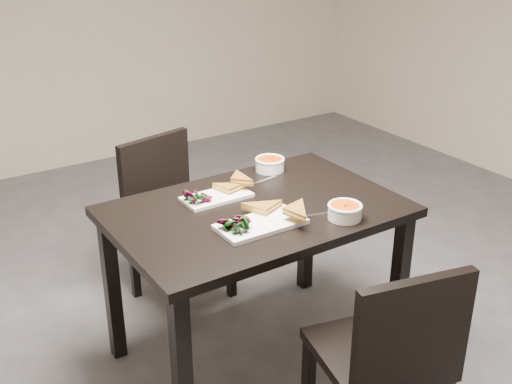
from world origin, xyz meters
TOP-DOWN VIEW (x-y plane):
  - ground at (0.00, 0.00)m, footprint 5.00×5.00m
  - table at (-0.30, -0.32)m, footprint 1.20×0.80m
  - chair_near at (-0.26, -1.10)m, footprint 0.50×0.50m
  - chair_far at (-0.38, 0.37)m, footprint 0.50×0.50m
  - plate_near at (-0.38, -0.48)m, footprint 0.35×0.18m
  - sandwich_near at (-0.32, -0.46)m, footprint 0.21×0.19m
  - salad_near at (-0.48, -0.48)m, footprint 0.11×0.10m
  - soup_bowl_near at (-0.06, -0.60)m, footprint 0.14×0.14m
  - cutlery_near at (-0.14, -0.52)m, footprint 0.18×0.06m
  - plate_far at (-0.40, -0.15)m, footprint 0.30×0.15m
  - sandwich_far at (-0.33, -0.17)m, footprint 0.17×0.14m
  - salad_far at (-0.50, -0.15)m, footprint 0.09×0.08m
  - soup_bowl_far at (-0.02, -0.01)m, footprint 0.14×0.14m
  - cutlery_far at (-0.14, -0.10)m, footprint 0.18×0.04m

SIDE VIEW (x-z plane):
  - ground at x=0.00m, z-range 0.00..0.00m
  - chair_near at x=-0.26m, z-range 0.06..0.91m
  - chair_far at x=-0.38m, z-range 0.06..0.91m
  - table at x=-0.30m, z-range 0.28..1.03m
  - cutlery_near at x=-0.14m, z-range 0.75..0.75m
  - cutlery_far at x=-0.14m, z-range 0.75..0.75m
  - plate_far at x=-0.40m, z-range 0.75..0.76m
  - plate_near at x=-0.38m, z-range 0.75..0.77m
  - salad_far at x=-0.50m, z-range 0.76..0.81m
  - soup_bowl_near at x=-0.06m, z-range 0.75..0.82m
  - soup_bowl_far at x=-0.02m, z-range 0.75..0.82m
  - sandwich_far at x=-0.33m, z-range 0.76..0.81m
  - salad_near at x=-0.48m, z-range 0.77..0.82m
  - sandwich_near at x=-0.32m, z-range 0.77..0.82m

